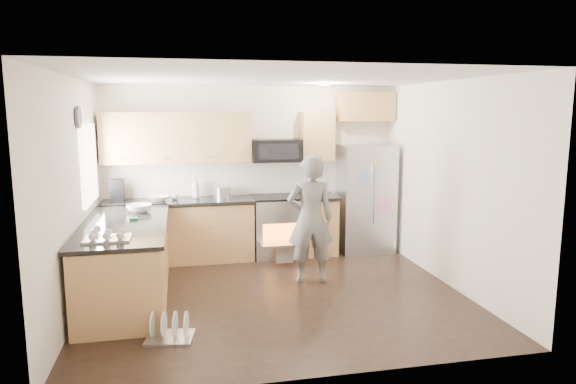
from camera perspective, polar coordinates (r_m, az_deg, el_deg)
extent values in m
plane|color=black|center=(6.39, -1.38, -11.34)|extent=(4.50, 4.50, 0.00)
cube|color=white|center=(8.02, -4.05, 2.41)|extent=(4.50, 0.04, 2.60)
cube|color=white|center=(4.15, 3.67, -3.94)|extent=(4.50, 0.04, 2.60)
cube|color=white|center=(6.07, -22.79, -0.46)|extent=(0.04, 4.00, 2.60)
cube|color=white|center=(6.84, 17.45, 0.84)|extent=(0.04, 4.00, 2.60)
cube|color=white|center=(6.00, -1.47, 12.61)|extent=(4.50, 4.00, 0.04)
cube|color=white|center=(7.01, -21.26, 2.90)|extent=(0.04, 1.00, 1.00)
cylinder|color=beige|center=(7.27, 4.04, 11.86)|extent=(0.14, 0.14, 0.02)
cylinder|color=#474754|center=(6.44, -22.25, 7.70)|extent=(0.03, 0.26, 0.26)
cube|color=tan|center=(7.80, -11.91, -4.42)|extent=(2.15, 0.60, 0.87)
cube|color=black|center=(7.69, -12.02, -1.03)|extent=(2.19, 0.64, 0.04)
cube|color=tan|center=(8.08, 3.37, -3.77)|extent=(0.50, 0.60, 0.87)
cube|color=black|center=(7.97, 3.43, -0.49)|extent=(0.54, 0.64, 0.04)
cube|color=tan|center=(7.73, -12.22, 5.92)|extent=(2.16, 0.33, 0.74)
cube|color=tan|center=(8.01, 3.21, 6.22)|extent=(0.50, 0.33, 0.74)
cube|color=tan|center=(8.24, 8.55, 9.34)|extent=(0.90, 0.33, 0.44)
imported|color=silver|center=(7.68, -14.26, -0.69)|extent=(0.31, 0.31, 0.08)
imported|color=white|center=(7.83, -10.23, 0.49)|extent=(0.12, 0.12, 0.31)
imported|color=white|center=(7.74, -12.46, -0.50)|extent=(0.11, 0.11, 0.09)
cylinder|color=#B7B7BC|center=(7.78, -7.29, -0.01)|extent=(0.24, 0.24, 0.17)
cube|color=black|center=(7.75, -18.43, 0.16)|extent=(0.17, 0.21, 0.33)
cylinder|color=#B7B7BC|center=(8.06, 3.73, 0.06)|extent=(0.10, 0.10, 0.08)
cube|color=tan|center=(6.43, -17.48, -7.57)|extent=(0.90, 2.30, 0.87)
cube|color=black|center=(6.31, -17.68, -3.48)|extent=(0.96, 2.36, 0.04)
imported|color=white|center=(6.92, -16.21, -1.74)|extent=(0.32, 0.32, 0.10)
cube|color=green|center=(6.45, -16.78, -2.86)|extent=(0.10, 0.07, 0.03)
cube|color=#B7B7BC|center=(5.56, -19.45, -4.53)|extent=(0.46, 0.35, 0.10)
cube|color=#B7B7BC|center=(7.91, -1.14, -3.92)|extent=(0.76, 0.62, 0.90)
cube|color=black|center=(7.82, -1.15, -0.59)|extent=(0.76, 0.60, 0.03)
cube|color=orange|center=(7.62, -0.69, -4.81)|extent=(0.56, 0.02, 0.34)
cube|color=#B7B7BC|center=(7.48, -0.44, -5.74)|extent=(0.70, 0.34, 0.03)
cube|color=silver|center=(7.47, -0.36, -6.83)|extent=(0.24, 0.03, 0.28)
cube|color=black|center=(7.85, -1.34, 4.63)|extent=(0.76, 0.40, 0.34)
cube|color=#B7B7BC|center=(8.23, 8.58, -0.69)|extent=(0.84, 0.66, 1.69)
cylinder|color=#B7B7BC|center=(7.89, 9.25, -0.24)|extent=(0.02, 0.02, 0.92)
cylinder|color=#B7B7BC|center=(7.91, 9.63, -0.23)|extent=(0.02, 0.02, 0.92)
cube|color=#FF93CB|center=(8.01, 10.62, -1.48)|extent=(0.22, 0.01, 0.28)
cube|color=#859DD5|center=(7.81, 8.35, 1.73)|extent=(0.17, 0.01, 0.20)
imported|color=slate|center=(6.65, 2.51, -3.04)|extent=(0.64, 0.45, 1.67)
cube|color=#B7B7BC|center=(5.39, -12.97, -15.48)|extent=(0.51, 0.44, 0.03)
cylinder|color=white|center=(5.37, -14.78, -14.03)|extent=(0.06, 0.25, 0.25)
cylinder|color=white|center=(5.34, -13.61, -14.08)|extent=(0.06, 0.25, 0.25)
cylinder|color=white|center=(5.32, -12.43, -14.13)|extent=(0.06, 0.25, 0.25)
cylinder|color=white|center=(5.30, -11.25, -14.18)|extent=(0.06, 0.25, 0.25)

